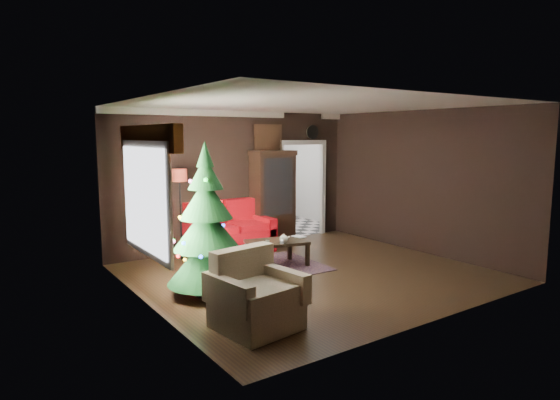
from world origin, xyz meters
TOP-DOWN VIEW (x-y plane):
  - floor at (0.00, 0.00)m, footprint 5.50×5.50m
  - ceiling at (0.00, 0.00)m, footprint 5.50×5.50m
  - wall_back at (0.00, 2.50)m, footprint 5.50×0.00m
  - wall_front at (0.00, -2.50)m, footprint 5.50×0.00m
  - wall_left at (-2.75, 0.00)m, footprint 0.00×5.50m
  - wall_right at (2.75, 0.00)m, footprint 0.00×5.50m
  - doorway at (1.70, 2.50)m, footprint 1.10×0.10m
  - left_window at (-2.71, 0.20)m, footprint 0.05×1.60m
  - valance at (-2.63, 0.20)m, footprint 0.12×2.10m
  - kitchen_floor at (1.70, 4.00)m, footprint 3.00×3.00m
  - kitchen_window at (1.70, 5.45)m, footprint 0.70×0.06m
  - rug at (-0.52, 0.72)m, footprint 2.21×1.65m
  - loveseat at (-0.40, 2.05)m, footprint 1.70×0.90m
  - curio_cabinet at (0.75, 2.27)m, footprint 0.90×0.45m
  - floor_lamp at (-1.42, 2.08)m, footprint 0.32×0.32m
  - christmas_tree at (-1.89, 0.01)m, footprint 1.36×1.36m
  - armchair at (-1.94, -1.43)m, footprint 1.03×1.03m
  - coffee_table at (-0.24, 0.65)m, footprint 1.15×0.84m
  - teapot at (-0.24, 0.44)m, footprint 0.19×0.19m
  - cup_a at (-0.50, 0.55)m, footprint 0.07×0.07m
  - cup_b at (-0.30, 0.40)m, footprint 0.09×0.09m
  - book at (0.17, 0.66)m, footprint 0.17×0.03m
  - wall_clock at (1.95, 2.45)m, footprint 0.32×0.32m
  - painting at (0.75, 2.46)m, footprint 0.62×0.05m
  - kitchen_counter at (1.70, 5.20)m, footprint 1.80×0.60m
  - kitchen_table at (1.40, 3.70)m, footprint 0.70×0.70m

SIDE VIEW (x-z plane):
  - floor at x=0.00m, z-range 0.00..0.00m
  - kitchen_floor at x=1.70m, z-range 0.00..0.00m
  - rug at x=-0.52m, z-range 0.00..0.01m
  - coffee_table at x=-0.24m, z-range 0.01..0.48m
  - kitchen_table at x=1.40m, z-range 0.00..0.75m
  - kitchen_counter at x=1.70m, z-range 0.00..0.90m
  - armchair at x=-1.94m, z-range -0.01..0.93m
  - loveseat at x=-0.40m, z-range 0.00..1.00m
  - cup_a at x=-0.50m, z-range 0.48..0.54m
  - cup_b at x=-0.30m, z-range 0.48..0.54m
  - teapot at x=-0.24m, z-range 0.48..0.63m
  - book at x=0.17m, z-range 0.48..0.71m
  - floor_lamp at x=-1.42m, z-range -0.04..1.70m
  - curio_cabinet at x=0.75m, z-range 0.00..1.90m
  - doorway at x=1.70m, z-range 0.00..2.10m
  - christmas_tree at x=-1.89m, z-range -0.06..2.16m
  - wall_back at x=0.00m, z-range -1.35..4.15m
  - wall_front at x=0.00m, z-range -1.35..4.15m
  - wall_left at x=-2.75m, z-range -1.35..4.15m
  - wall_right at x=2.75m, z-range -1.35..4.15m
  - left_window at x=-2.71m, z-range 0.75..2.15m
  - kitchen_window at x=1.70m, z-range 1.35..2.05m
  - painting at x=0.75m, z-range 1.99..2.51m
  - valance at x=-2.63m, z-range 2.10..2.44m
  - wall_clock at x=1.95m, z-range 2.35..2.41m
  - ceiling at x=0.00m, z-range 2.80..2.80m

